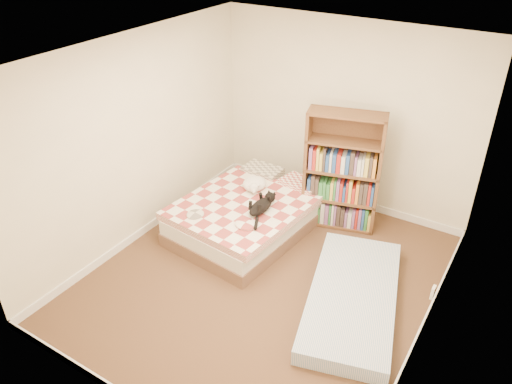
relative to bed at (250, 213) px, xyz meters
The scene contains 6 objects.
room 1.38m from the bed, 48.39° to the right, with size 3.51×4.01×2.51m.
bed is the anchor object (origin of this frame).
bookshelf 1.21m from the bed, 38.80° to the left, with size 1.01×0.55×1.55m.
floor_mattress 1.77m from the bed, 20.02° to the right, with size 0.87×1.94×0.17m, color #769CC5.
black_cat 0.43m from the bed, 28.91° to the right, with size 0.22×0.69×0.16m.
white_dog 0.38m from the bed, 106.73° to the left, with size 0.36×0.39×0.16m.
Camera 1 is at (2.23, -3.74, 3.71)m, focal length 35.00 mm.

